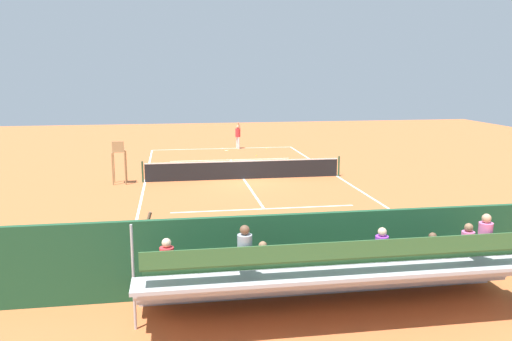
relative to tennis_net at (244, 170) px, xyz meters
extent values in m
plane|color=#BC6033|center=(0.00, 0.00, -0.50)|extent=(60.00, 60.00, 0.00)
cube|color=white|center=(0.00, -11.00, -0.50)|extent=(10.00, 0.10, 0.01)
cube|color=white|center=(0.00, 11.00, -0.50)|extent=(10.00, 0.10, 0.01)
cube|color=white|center=(-5.00, 0.00, -0.50)|extent=(0.10, 22.00, 0.01)
cube|color=white|center=(5.00, 0.00, -0.50)|extent=(0.10, 22.00, 0.01)
cube|color=white|center=(0.00, -6.05, -0.50)|extent=(7.50, 0.10, 0.01)
cube|color=white|center=(0.00, 6.05, -0.50)|extent=(7.50, 0.10, 0.01)
cube|color=white|center=(0.00, 0.00, -0.50)|extent=(0.10, 12.10, 0.01)
cube|color=white|center=(0.00, -11.00, -0.50)|extent=(0.10, 0.30, 0.01)
cube|color=black|center=(0.00, 0.00, -0.05)|extent=(10.00, 0.02, 0.91)
cube|color=white|center=(0.00, 0.00, 0.44)|extent=(10.00, 0.04, 0.06)
cylinder|color=#2D5133|center=(-5.10, 0.00, 0.03)|extent=(0.10, 0.10, 1.07)
cylinder|color=#2D5133|center=(5.10, 0.00, 0.03)|extent=(0.10, 0.10, 1.07)
cube|color=#1E4C2D|center=(0.00, 14.00, 0.50)|extent=(18.00, 0.16, 2.00)
cube|color=#B2B2B7|center=(0.00, 14.35, -0.28)|extent=(9.00, 0.10, 0.45)
cube|color=#B2B2B7|center=(0.00, 14.70, -0.09)|extent=(9.00, 0.80, 0.08)
cube|color=#B2B2B7|center=(0.00, 14.32, -0.28)|extent=(9.00, 0.04, 0.45)
cube|color=#386B38|center=(0.00, 14.80, 0.33)|extent=(8.60, 0.36, 0.04)
cube|color=#386B38|center=(0.00, 14.98, 0.53)|extent=(8.60, 0.03, 0.36)
cube|color=#B2B2B7|center=(0.00, 15.50, 0.36)|extent=(9.00, 0.80, 0.08)
cube|color=#B2B2B7|center=(0.00, 15.12, 0.17)|extent=(9.00, 0.04, 0.45)
cube|color=#386B38|center=(0.00, 15.60, 0.78)|extent=(8.60, 0.36, 0.04)
cube|color=#386B38|center=(0.00, 15.78, 0.98)|extent=(8.60, 0.03, 0.36)
cube|color=#B2B2B7|center=(0.00, 16.30, 0.81)|extent=(9.00, 0.80, 0.08)
cube|color=#B2B2B7|center=(0.00, 15.92, 0.62)|extent=(9.00, 0.04, 0.45)
cube|color=#386B38|center=(0.00, 16.40, 1.23)|extent=(8.60, 0.36, 0.04)
cube|color=#386B38|center=(0.00, 16.58, 1.43)|extent=(8.60, 0.03, 0.36)
cylinder|color=#B2B2B7|center=(4.50, 15.50, 0.67)|extent=(0.06, 0.06, 2.35)
cube|color=#2D2D33|center=(-3.01, 16.23, 1.27)|extent=(0.32, 0.40, 0.12)
cylinder|color=pink|center=(-3.01, 16.35, 1.55)|extent=(0.30, 0.30, 0.45)
sphere|color=tan|center=(-3.01, 16.35, 1.88)|extent=(0.20, 0.20, 0.20)
cube|color=#2D2D33|center=(-1.01, 15.43, 0.82)|extent=(0.32, 0.40, 0.12)
cylinder|color=purple|center=(-1.01, 15.55, 1.10)|extent=(0.30, 0.30, 0.45)
sphere|color=beige|center=(-1.01, 15.55, 1.43)|extent=(0.20, 0.20, 0.20)
cube|color=#2D2D33|center=(1.58, 14.63, 0.37)|extent=(0.32, 0.40, 0.12)
cylinder|color=red|center=(1.58, 14.75, 0.65)|extent=(0.30, 0.30, 0.45)
sphere|color=#8C6647|center=(1.58, 14.75, 0.98)|extent=(0.20, 0.20, 0.20)
cube|color=#2D2D33|center=(2.23, 16.23, 1.27)|extent=(0.32, 0.40, 0.12)
cylinder|color=#9399A3|center=(2.23, 16.35, 1.55)|extent=(0.30, 0.30, 0.45)
sphere|color=brown|center=(2.23, 16.35, 1.88)|extent=(0.20, 0.20, 0.20)
cube|color=#2D2D33|center=(-2.67, 14.63, 0.37)|extent=(0.32, 0.40, 0.12)
cylinder|color=blue|center=(-2.67, 14.75, 0.65)|extent=(0.30, 0.30, 0.45)
sphere|color=brown|center=(-2.67, 14.75, 0.98)|extent=(0.20, 0.20, 0.20)
cube|color=#2D2D33|center=(3.79, 15.43, 0.82)|extent=(0.32, 0.40, 0.12)
cylinder|color=red|center=(3.79, 15.55, 1.10)|extent=(0.30, 0.30, 0.45)
sphere|color=beige|center=(3.79, 15.55, 1.43)|extent=(0.20, 0.20, 0.20)
cube|color=#2D2D33|center=(-3.11, 15.43, 0.82)|extent=(0.32, 0.40, 0.12)
cylinder|color=pink|center=(-3.11, 15.55, 1.10)|extent=(0.30, 0.30, 0.45)
sphere|color=#8C6647|center=(-3.11, 15.55, 1.43)|extent=(0.20, 0.20, 0.20)
cylinder|color=#A88456|center=(5.90, -0.17, 0.30)|extent=(0.07, 0.07, 1.60)
cylinder|color=#A88456|center=(6.50, -0.17, 0.30)|extent=(0.07, 0.07, 1.60)
cylinder|color=#A88456|center=(5.90, 0.43, 0.30)|extent=(0.07, 0.07, 1.60)
cylinder|color=#A88456|center=(6.50, 0.43, 0.30)|extent=(0.07, 0.07, 1.60)
cube|color=#A88456|center=(6.20, 0.13, 1.13)|extent=(0.56, 0.56, 0.06)
cube|color=#A88456|center=(6.20, 0.37, 1.40)|extent=(0.56, 0.06, 0.48)
cube|color=#A88456|center=(5.94, 0.13, 1.28)|extent=(0.04, 0.48, 0.04)
cube|color=#A88456|center=(6.46, 0.13, 1.28)|extent=(0.04, 0.48, 0.04)
cube|color=#9E754C|center=(-2.43, 13.20, -0.05)|extent=(1.80, 0.40, 0.05)
cylinder|color=#9E754C|center=(-3.18, 13.20, -0.28)|extent=(0.06, 0.06, 0.45)
cylinder|color=#9E754C|center=(-1.68, 13.20, -0.28)|extent=(0.06, 0.06, 0.45)
cube|color=#9E754C|center=(-2.43, 13.38, 0.25)|extent=(1.80, 0.04, 0.36)
cube|color=black|center=(-0.78, 13.40, -0.32)|extent=(0.90, 0.36, 0.36)
cylinder|color=white|center=(-1.04, -10.90, -0.08)|extent=(0.14, 0.14, 0.85)
cylinder|color=white|center=(-1.12, -10.70, -0.08)|extent=(0.14, 0.14, 0.85)
cylinder|color=red|center=(-1.08, -10.80, 0.65)|extent=(0.47, 0.47, 0.60)
sphere|color=tan|center=(-1.08, -10.80, 1.06)|extent=(0.22, 0.22, 0.22)
cylinder|color=tan|center=(-1.16, -10.60, 1.15)|extent=(0.26, 0.17, 0.55)
cylinder|color=tan|center=(-1.00, -11.01, 0.68)|extent=(0.12, 0.12, 0.50)
cylinder|color=black|center=(-0.19, -10.21, -0.49)|extent=(0.06, 0.28, 0.03)
torus|color=#D8CC4C|center=(-0.16, -9.94, -0.49)|extent=(0.34, 0.34, 0.02)
cylinder|color=white|center=(-0.16, -9.94, -0.49)|extent=(0.25, 0.25, 0.00)
sphere|color=#CCDB33|center=(-1.85, -7.26, -0.47)|extent=(0.07, 0.07, 0.07)
sphere|color=#CCDB33|center=(-3.08, -10.17, -0.47)|extent=(0.07, 0.07, 0.07)
cylinder|color=#232328|center=(4.24, 13.27, -0.08)|extent=(0.14, 0.14, 0.85)
cylinder|color=#232328|center=(4.27, 13.05, -0.08)|extent=(0.14, 0.14, 0.85)
cylinder|color=blue|center=(4.26, 13.16, 0.65)|extent=(0.41, 0.41, 0.60)
sphere|color=#8C6647|center=(4.26, 13.16, 1.06)|extent=(0.22, 0.22, 0.22)
cylinder|color=#8C6647|center=(4.29, 12.94, 1.15)|extent=(0.26, 0.12, 0.55)
cylinder|color=#8C6647|center=(4.23, 13.38, 0.68)|extent=(0.10, 0.10, 0.50)
camera|label=1|loc=(3.61, 26.26, 4.98)|focal=36.77mm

